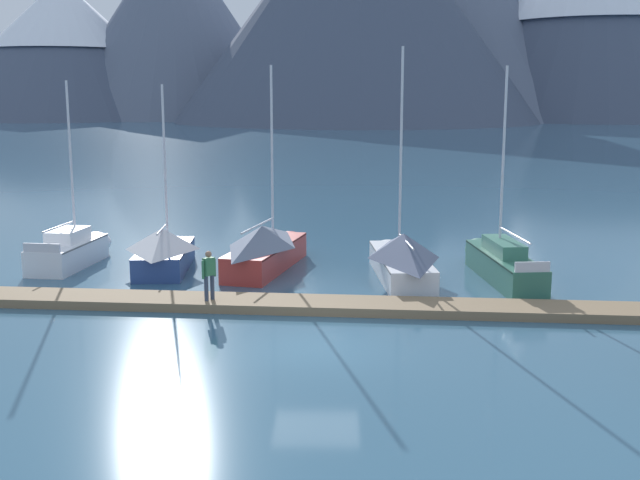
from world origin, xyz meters
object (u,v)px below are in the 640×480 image
(sailboat_far_berth, at_px, (500,261))
(person_on_dock, at_px, (209,272))
(sailboat_second_berth, at_px, (165,249))
(sailboat_mid_dock_port, at_px, (267,247))
(sailboat_nearest_berth, at_px, (74,249))
(sailboat_mid_dock_starboard, at_px, (401,256))

(sailboat_far_berth, distance_m, person_on_dock, 11.69)
(sailboat_far_berth, xyz_separation_m, person_on_dock, (-10.71, -4.64, 0.60))
(sailboat_far_berth, bearing_deg, sailboat_second_berth, 174.22)
(sailboat_mid_dock_port, bearing_deg, sailboat_nearest_berth, 174.79)
(sailboat_second_berth, xyz_separation_m, sailboat_mid_dock_starboard, (9.58, -1.49, 0.05))
(sailboat_nearest_berth, xyz_separation_m, person_on_dock, (6.86, -6.92, 0.62))
(sailboat_mid_dock_port, height_order, sailboat_far_berth, sailboat_mid_dock_port)
(sailboat_second_berth, relative_size, person_on_dock, 4.45)
(sailboat_nearest_berth, distance_m, sailboat_second_berth, 4.19)
(sailboat_nearest_berth, xyz_separation_m, sailboat_far_berth, (17.57, -2.28, 0.02))
(sailboat_mid_dock_starboard, bearing_deg, sailboat_second_berth, 171.15)
(sailboat_nearest_berth, relative_size, sailboat_mid_dock_starboard, 0.86)
(sailboat_far_berth, bearing_deg, sailboat_mid_dock_starboard, -178.15)
(sailboat_mid_dock_port, bearing_deg, sailboat_far_berth, -9.32)
(sailboat_nearest_berth, distance_m, sailboat_mid_dock_port, 8.32)
(sailboat_second_berth, xyz_separation_m, sailboat_mid_dock_port, (4.19, 0.16, 0.06))
(sailboat_mid_dock_port, xyz_separation_m, sailboat_mid_dock_starboard, (5.39, -1.65, -0.01))
(person_on_dock, bearing_deg, sailboat_mid_dock_starboard, 33.51)
(sailboat_mid_dock_starboard, distance_m, sailboat_far_berth, 3.90)
(sailboat_mid_dock_port, relative_size, sailboat_far_berth, 1.01)
(sailboat_nearest_berth, relative_size, person_on_dock, 4.54)
(sailboat_mid_dock_port, distance_m, sailboat_far_berth, 9.42)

